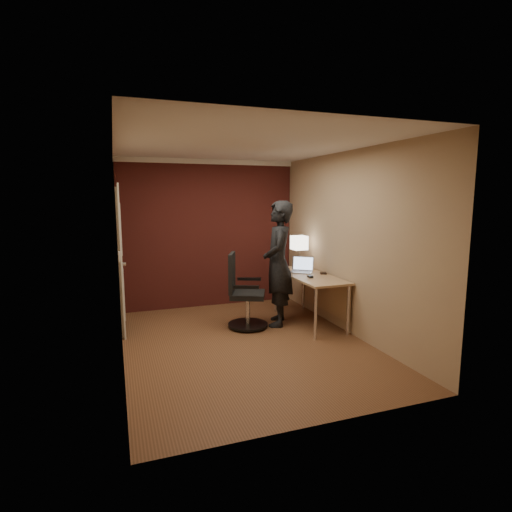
% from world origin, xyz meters
% --- Properties ---
extents(room, '(4.00, 4.00, 4.00)m').
position_xyz_m(room, '(-0.27, 1.54, 1.37)').
color(room, brown).
rests_on(room, ground).
extents(desk, '(0.60, 1.50, 0.73)m').
position_xyz_m(desk, '(1.25, 0.51, 0.60)').
color(desk, tan).
rests_on(desk, ground).
extents(desk_lamp, '(0.22, 0.22, 0.54)m').
position_xyz_m(desk_lamp, '(1.25, 1.01, 1.15)').
color(desk_lamp, silver).
rests_on(desk_lamp, desk).
extents(laptop, '(0.42, 0.40, 0.23)m').
position_xyz_m(laptop, '(1.18, 0.76, 0.79)').
color(laptop, silver).
rests_on(laptop, desk).
extents(mouse, '(0.07, 0.11, 0.03)m').
position_xyz_m(mouse, '(1.10, 0.32, 0.75)').
color(mouse, black).
rests_on(mouse, desk).
extents(wallet, '(0.13, 0.14, 0.02)m').
position_xyz_m(wallet, '(1.41, 0.50, 0.74)').
color(wallet, black).
rests_on(wallet, desk).
extents(office_chair, '(0.63, 0.68, 1.06)m').
position_xyz_m(office_chair, '(0.18, 0.61, 0.47)').
color(office_chair, black).
rests_on(office_chair, ground).
extents(person, '(0.66, 0.79, 1.83)m').
position_xyz_m(person, '(0.71, 0.59, 0.91)').
color(person, black).
rests_on(person, ground).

